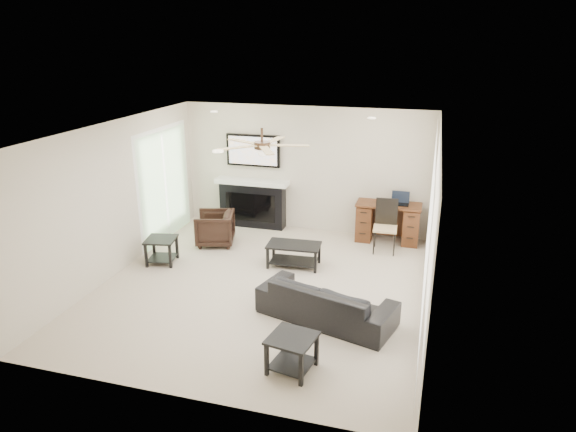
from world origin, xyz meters
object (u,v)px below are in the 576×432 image
at_px(fireplace_unit, 252,182).
at_px(desk, 388,222).
at_px(armchair, 215,228).
at_px(coffee_table, 294,255).
at_px(sofa, 326,301).

xyz_separation_m(fireplace_unit, desk, (2.78, -0.07, -0.57)).
distance_m(armchair, desk, 3.31).
bearing_deg(coffee_table, desk, 44.72).
relative_size(armchair, coffee_table, 0.78).
relative_size(coffee_table, fireplace_unit, 0.47).
bearing_deg(coffee_table, fireplace_unit, 125.26).
bearing_deg(desk, fireplace_unit, 178.47).
distance_m(sofa, coffee_table, 1.84).
distance_m(armchair, coffee_table, 1.79).
bearing_deg(armchair, coffee_table, 56.42).
distance_m(sofa, fireplace_unit, 4.03).
height_order(armchair, coffee_table, armchair).
relative_size(coffee_table, desk, 0.74).
bearing_deg(desk, armchair, -161.43).
xyz_separation_m(sofa, desk, (0.54, 3.20, 0.10)).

